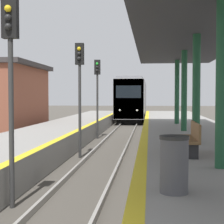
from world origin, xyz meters
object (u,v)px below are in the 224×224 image
trash_bin (174,164)px  signal_far (97,84)px  bench (191,137)px  signal_mid (80,78)px  train (133,99)px  signal_near (10,64)px

trash_bin → signal_far: bearing=102.5°
trash_bin → bench: bearing=80.0°
signal_mid → signal_far: same height
signal_far → bench: signal_far is taller
train → trash_bin: (2.28, -36.51, -0.80)m
trash_bin → signal_near: bearing=151.9°
signal_mid → signal_far: 7.21m
train → signal_near: signal_near is taller
signal_near → trash_bin: bearing=-28.1°
train → signal_mid: signal_mid is taller
signal_mid → trash_bin: 9.92m
signal_near → trash_bin: 4.53m
signal_near → bench: bearing=28.5°
trash_bin → bench: trash_bin is taller
signal_near → trash_bin: signal_near is taller
signal_near → signal_far: 14.40m
train → bench: bearing=-84.6°
trash_bin → bench: (0.76, 4.31, -0.00)m
signal_far → bench: bearing=-70.0°
train → bench: (3.04, -32.20, -0.81)m
signal_mid → signal_far: bearing=92.0°
signal_near → signal_mid: bearing=87.9°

